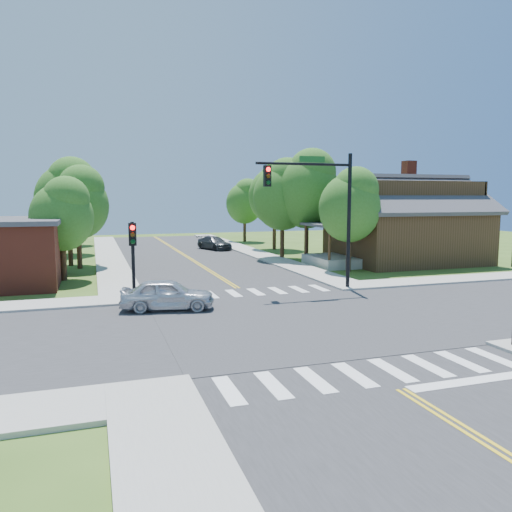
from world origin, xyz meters
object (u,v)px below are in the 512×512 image
object	(u,v)px
signal_pole_nw	(133,246)
house_ne	(405,219)
signal_mast_ne	(320,199)
car_silver	(168,295)
car_dgrey	(214,243)

from	to	relation	value
signal_pole_nw	house_ne	distance (m)	22.45
signal_mast_ne	car_silver	world-z (taller)	signal_mast_ne
house_ne	signal_mast_ne	bearing A→B (deg)	-142.32
house_ne	signal_pole_nw	bearing A→B (deg)	-157.31
signal_mast_ne	signal_pole_nw	bearing A→B (deg)	-179.93
car_dgrey	signal_pole_nw	bearing A→B (deg)	-132.33
house_ne	car_dgrey	xyz separation A→B (m)	(-11.61, 13.28, -2.72)
house_ne	car_dgrey	bearing A→B (deg)	131.16
signal_mast_ne	car_silver	bearing A→B (deg)	-165.80
signal_mast_ne	signal_pole_nw	size ratio (longest dim) A/B	1.89
signal_pole_nw	car_silver	xyz separation A→B (m)	(1.26, -2.08, -1.98)
car_silver	car_dgrey	world-z (taller)	car_silver
signal_pole_nw	signal_mast_ne	bearing A→B (deg)	0.07
signal_mast_ne	car_dgrey	world-z (taller)	signal_mast_ne
car_silver	car_dgrey	bearing A→B (deg)	-5.82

